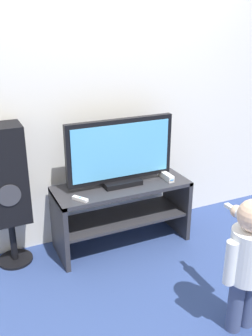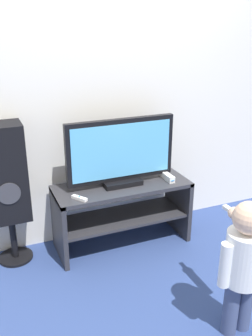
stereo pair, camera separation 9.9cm
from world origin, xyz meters
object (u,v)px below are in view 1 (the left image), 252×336
(television, at_px, (120,153))
(remote_primary, at_px, (80,199))
(game_console, at_px, (166,176))
(speaker_tower, at_px, (5,178))
(child, at_px, (247,255))

(television, bearing_deg, remote_primary, -159.18)
(game_console, height_order, remote_primary, game_console)
(game_console, relative_size, speaker_tower, 0.18)
(remote_primary, height_order, speaker_tower, speaker_tower)
(game_console, bearing_deg, speaker_tower, 172.75)
(remote_primary, height_order, child, child)
(speaker_tower, bearing_deg, child, -47.97)
(remote_primary, relative_size, speaker_tower, 0.12)
(child, bearing_deg, remote_primary, 122.98)
(speaker_tower, bearing_deg, television, -6.24)
(remote_primary, bearing_deg, game_console, 6.21)
(television, height_order, remote_primary, television)
(remote_primary, distance_m, child, 1.23)
(child, distance_m, speaker_tower, 1.72)
(remote_primary, bearing_deg, child, -57.02)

